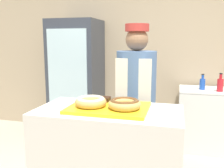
# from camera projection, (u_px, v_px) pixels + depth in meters

# --- Properties ---
(wall_back) EXTENTS (8.00, 0.06, 2.70)m
(wall_back) POSITION_uv_depth(u_px,v_px,m) (145.00, 50.00, 3.88)
(wall_back) COLOR tan
(wall_back) RESTS_ON ground_plane
(display_counter) EXTENTS (1.11, 0.59, 0.97)m
(display_counter) POSITION_uv_depth(u_px,v_px,m) (109.00, 168.00, 1.99)
(display_counter) COLOR beige
(display_counter) RESTS_ON ground_plane
(serving_tray) EXTENTS (0.60, 0.45, 0.02)m
(serving_tray) POSITION_uv_depth(u_px,v_px,m) (109.00, 108.00, 1.91)
(serving_tray) COLOR yellow
(serving_tray) RESTS_ON display_counter
(donut_light_glaze) EXTENTS (0.24, 0.24, 0.07)m
(donut_light_glaze) POSITION_uv_depth(u_px,v_px,m) (91.00, 101.00, 1.90)
(donut_light_glaze) COLOR tan
(donut_light_glaze) RESTS_ON serving_tray
(donut_chocolate_glaze) EXTENTS (0.24, 0.24, 0.07)m
(donut_chocolate_glaze) POSITION_uv_depth(u_px,v_px,m) (125.00, 104.00, 1.83)
(donut_chocolate_glaze) COLOR tan
(donut_chocolate_glaze) RESTS_ON serving_tray
(brownie_back_left) EXTENTS (0.10, 0.10, 0.03)m
(brownie_back_left) POSITION_uv_depth(u_px,v_px,m) (104.00, 99.00, 2.07)
(brownie_back_left) COLOR black
(brownie_back_left) RESTS_ON serving_tray
(brownie_back_right) EXTENTS (0.10, 0.10, 0.03)m
(brownie_back_right) POSITION_uv_depth(u_px,v_px,m) (124.00, 100.00, 2.03)
(brownie_back_right) COLOR black
(brownie_back_right) RESTS_ON serving_tray
(baker_person) EXTENTS (0.38, 0.38, 1.64)m
(baker_person) POSITION_uv_depth(u_px,v_px,m) (136.00, 105.00, 2.46)
(baker_person) COLOR #4C4C51
(baker_person) RESTS_ON ground_plane
(beverage_fridge) EXTENTS (0.71, 0.67, 1.79)m
(beverage_fridge) POSITION_uv_depth(u_px,v_px,m) (77.00, 80.00, 3.83)
(beverage_fridge) COLOR #333842
(beverage_fridge) RESTS_ON ground_plane
(chest_freezer) EXTENTS (1.00, 0.58, 0.84)m
(chest_freezer) POSITION_uv_depth(u_px,v_px,m) (216.00, 120.00, 3.41)
(chest_freezer) COLOR silver
(chest_freezer) RESTS_ON ground_plane
(bottle_blue) EXTENTS (0.07, 0.07, 0.21)m
(bottle_blue) POSITION_uv_depth(u_px,v_px,m) (202.00, 84.00, 3.34)
(bottle_blue) COLOR #1E4CB2
(bottle_blue) RESTS_ON chest_freezer
(bottle_red) EXTENTS (0.08, 0.08, 0.24)m
(bottle_red) POSITION_uv_depth(u_px,v_px,m) (220.00, 84.00, 3.21)
(bottle_red) COLOR red
(bottle_red) RESTS_ON chest_freezer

